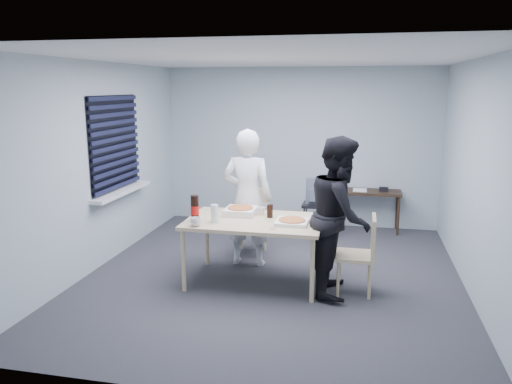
% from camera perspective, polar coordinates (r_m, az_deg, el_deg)
% --- Properties ---
extents(room, '(5.00, 5.00, 5.00)m').
position_cam_1_polar(room, '(6.95, -15.55, 4.55)').
color(room, '#2B2A2F').
rests_on(room, ground).
extents(dining_table, '(1.57, 1.00, 0.77)m').
position_cam_1_polar(dining_table, '(5.83, -0.17, -3.75)').
color(dining_table, '#C5B085').
rests_on(dining_table, ground).
extents(chair_far, '(0.42, 0.42, 0.89)m').
position_cam_1_polar(chair_far, '(6.96, -0.45, -2.79)').
color(chair_far, '#C5B085').
rests_on(chair_far, ground).
extents(chair_right, '(0.42, 0.42, 0.89)m').
position_cam_1_polar(chair_right, '(5.70, 12.13, -6.42)').
color(chair_right, '#C5B085').
rests_on(chair_right, ground).
extents(person_white, '(0.65, 0.42, 1.77)m').
position_cam_1_polar(person_white, '(6.40, -0.97, -0.68)').
color(person_white, white).
rests_on(person_white, ground).
extents(person_black, '(0.47, 0.86, 1.77)m').
position_cam_1_polar(person_black, '(5.59, 9.56, -2.71)').
color(person_black, black).
rests_on(person_black, ground).
extents(side_table, '(0.99, 0.44, 0.66)m').
position_cam_1_polar(side_table, '(8.17, 12.81, -0.39)').
color(side_table, '#352318').
rests_on(side_table, ground).
extents(stool, '(0.38, 0.38, 0.53)m').
position_cam_1_polar(stool, '(7.72, 6.77, -2.11)').
color(stool, black).
rests_on(stool, ground).
extents(backpack, '(0.28, 0.21, 0.39)m').
position_cam_1_polar(backpack, '(7.64, 6.81, 0.06)').
color(backpack, slate).
rests_on(backpack, stool).
extents(pizza_box_a, '(0.37, 0.37, 0.09)m').
position_cam_1_polar(pizza_box_a, '(6.05, -1.77, -2.17)').
color(pizza_box_a, white).
rests_on(pizza_box_a, dining_table).
extents(pizza_box_b, '(0.36, 0.36, 0.05)m').
position_cam_1_polar(pizza_box_b, '(5.66, 4.14, -3.39)').
color(pizza_box_b, white).
rests_on(pizza_box_b, dining_table).
extents(mug_a, '(0.17, 0.17, 0.10)m').
position_cam_1_polar(mug_a, '(5.58, -6.90, -3.41)').
color(mug_a, white).
rests_on(mug_a, dining_table).
extents(mug_b, '(0.10, 0.10, 0.09)m').
position_cam_1_polar(mug_b, '(6.03, 0.62, -2.18)').
color(mug_b, white).
rests_on(mug_b, dining_table).
extents(cola_glass, '(0.10, 0.10, 0.16)m').
position_cam_1_polar(cola_glass, '(5.90, 1.60, -2.17)').
color(cola_glass, black).
rests_on(cola_glass, dining_table).
extents(soda_bottle, '(0.10, 0.10, 0.31)m').
position_cam_1_polar(soda_bottle, '(5.75, -7.00, -1.93)').
color(soda_bottle, black).
rests_on(soda_bottle, dining_table).
extents(plastic_cups, '(0.10, 0.10, 0.21)m').
position_cam_1_polar(plastic_cups, '(5.70, -4.77, -2.47)').
color(plastic_cups, silver).
rests_on(plastic_cups, dining_table).
extents(rubber_band, '(0.07, 0.07, 0.00)m').
position_cam_1_polar(rubber_band, '(5.45, 2.03, -4.24)').
color(rubber_band, red).
rests_on(rubber_band, dining_table).
extents(papers, '(0.30, 0.35, 0.00)m').
position_cam_1_polar(papers, '(8.15, 11.78, 0.22)').
color(papers, white).
rests_on(papers, side_table).
extents(black_box, '(0.16, 0.12, 0.06)m').
position_cam_1_polar(black_box, '(8.17, 14.38, 0.31)').
color(black_box, black).
rests_on(black_box, side_table).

